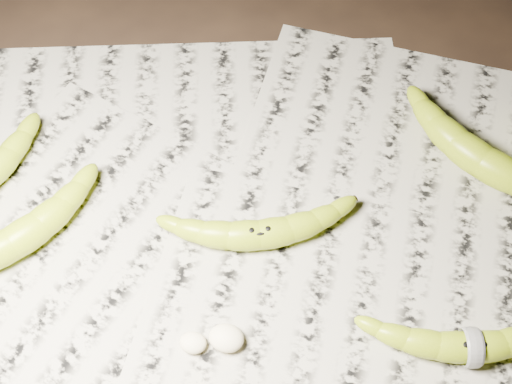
% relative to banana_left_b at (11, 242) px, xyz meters
% --- Properties ---
extents(ground, '(3.00, 3.00, 0.00)m').
position_rel_banana_left_b_xyz_m(ground, '(0.27, 0.08, -0.03)').
color(ground, black).
rests_on(ground, ground).
extents(newspaper_patch, '(0.90, 0.70, 0.01)m').
position_rel_banana_left_b_xyz_m(newspaper_patch, '(0.28, 0.07, -0.02)').
color(newspaper_patch, '#A5A08E').
rests_on(newspaper_patch, ground).
extents(banana_left_b, '(0.18, 0.19, 0.04)m').
position_rel_banana_left_b_xyz_m(banana_left_b, '(0.00, 0.00, 0.00)').
color(banana_left_b, '#AAC118').
rests_on(banana_left_b, newspaper_patch).
extents(banana_center, '(0.20, 0.12, 0.03)m').
position_rel_banana_left_b_xyz_m(banana_center, '(0.26, 0.07, -0.00)').
color(banana_center, '#AAC118').
rests_on(banana_center, newspaper_patch).
extents(banana_taped, '(0.20, 0.10, 0.03)m').
position_rel_banana_left_b_xyz_m(banana_taped, '(0.49, -0.00, -0.00)').
color(banana_taped, '#AAC118').
rests_on(banana_taped, newspaper_patch).
extents(banana_upper_a, '(0.22, 0.16, 0.04)m').
position_rel_banana_left_b_xyz_m(banana_upper_a, '(0.49, 0.22, 0.00)').
color(banana_upper_a, '#AAC118').
rests_on(banana_upper_a, newspaper_patch).
extents(measuring_tape, '(0.01, 0.04, 0.04)m').
position_rel_banana_left_b_xyz_m(measuring_tape, '(0.49, -0.00, -0.00)').
color(measuring_tape, white).
rests_on(measuring_tape, newspaper_patch).
extents(flesh_chunk_a, '(0.04, 0.03, 0.02)m').
position_rel_banana_left_b_xyz_m(flesh_chunk_a, '(0.25, -0.05, -0.01)').
color(flesh_chunk_a, '#FFF3C5').
rests_on(flesh_chunk_a, newspaper_patch).
extents(flesh_chunk_b, '(0.03, 0.02, 0.02)m').
position_rel_banana_left_b_xyz_m(flesh_chunk_b, '(0.22, -0.06, -0.01)').
color(flesh_chunk_b, '#FFF3C5').
rests_on(flesh_chunk_b, newspaper_patch).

